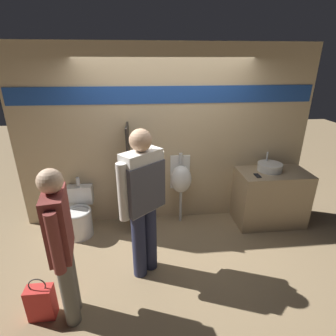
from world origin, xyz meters
TOP-DOWN VIEW (x-y plane):
  - ground_plane at (0.00, 0.00)m, footprint 16.00×16.00m
  - display_wall at (0.00, 0.60)m, footprint 4.44×0.07m
  - sink_counter at (1.64, 0.27)m, footprint 1.06×0.60m
  - sink_basin at (1.59, 0.33)m, footprint 0.37×0.37m
  - cell_phone at (1.32, 0.15)m, footprint 0.07×0.14m
  - divider_near_counter at (-0.55, 0.35)m, footprint 0.03×0.44m
  - urinal_near_counter at (0.23, 0.44)m, footprint 0.32×0.29m
  - toilet at (-1.34, 0.25)m, footprint 0.41×0.57m
  - person_in_vest at (-0.36, -0.63)m, footprint 0.52×0.49m
  - person_with_lanyard at (-1.11, -1.19)m, footprint 0.25×0.56m
  - shopping_bag at (-1.42, -1.18)m, footprint 0.26×0.14m

SIDE VIEW (x-z plane):
  - ground_plane at x=0.00m, z-range 0.00..0.00m
  - shopping_bag at x=-1.42m, z-range -0.06..0.44m
  - toilet at x=-1.34m, z-range -0.13..0.70m
  - sink_counter at x=1.64m, z-range 0.00..0.88m
  - urinal_near_counter at x=0.23m, z-range 0.18..1.32m
  - divider_near_counter at x=-0.55m, z-range 0.00..1.63m
  - cell_phone at x=1.32m, z-range 0.88..0.89m
  - person_with_lanyard at x=-1.11m, z-range 0.09..1.72m
  - sink_basin at x=1.59m, z-range 0.81..1.07m
  - person_in_vest at x=-0.36m, z-range 0.15..1.96m
  - display_wall at x=0.00m, z-range 0.01..2.71m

